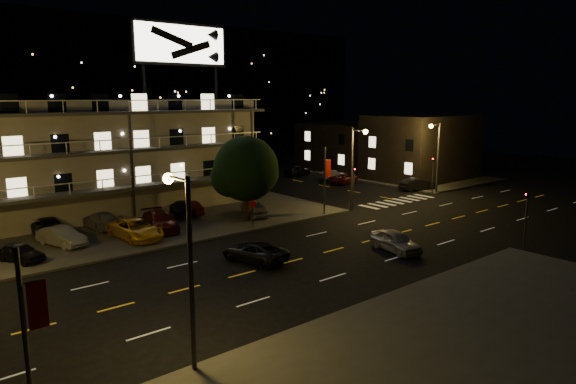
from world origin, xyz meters
TOP-DOWN VIEW (x-y plane):
  - ground at (0.00, 0.00)m, footprint 140.00×140.00m
  - curb_nw at (-14.00, 20.00)m, footprint 44.00×24.00m
  - curb_ne at (30.00, 20.00)m, footprint 16.00×24.00m
  - motel at (-9.94, 23.88)m, footprint 28.00×13.80m
  - side_bldg_front at (29.99, 16.00)m, footprint 14.06×10.00m
  - side_bldg_back at (29.99, 28.00)m, footprint 14.06×12.00m
  - hill_backdrop at (-5.94, 68.78)m, footprint 120.00×25.00m
  - streetlight_nc at (8.50, 7.94)m, footprint 0.44×1.92m
  - streetlight_ne at (22.14, 8.30)m, footprint 1.92×0.44m
  - streetlight_s at (-18.00, -7.94)m, footprint 0.44×1.92m
  - signal_nw at (9.00, 8.50)m, footprint 0.20×0.27m
  - signal_sw at (9.00, -8.50)m, footprint 0.20×0.27m
  - signal_ne at (22.00, 8.50)m, footprint 0.27×0.20m
  - banner_south at (-23.91, -8.40)m, footprint 0.83×0.16m
  - banner_north at (5.09, 8.40)m, footprint 0.83×0.16m
  - stop_sign at (-3.00, 8.57)m, footprint 0.91×0.11m
  - tree at (-2.01, 10.98)m, footprint 5.90×5.69m
  - lot_car_0 at (-20.12, 11.11)m, footprint 2.81×3.94m
  - lot_car_1 at (-16.92, 13.16)m, footprint 2.77×4.51m
  - lot_car_2 at (-11.98, 11.45)m, footprint 2.94×5.61m
  - lot_car_3 at (-9.40, 12.66)m, footprint 2.86×5.36m
  - lot_car_4 at (-0.40, 12.07)m, footprint 3.06×4.66m
  - lot_car_6 at (-16.82, 17.50)m, footprint 2.27×4.83m
  - lot_car_7 at (-12.88, 16.33)m, footprint 2.14×4.85m
  - lot_car_8 at (-5.53, 16.17)m, footprint 3.07×4.84m
  - lot_car_9 at (-4.94, 16.18)m, footprint 1.55×4.02m
  - side_car_0 at (22.35, 10.77)m, footprint 4.70×3.01m
  - side_car_1 at (19.34, 19.81)m, footprint 5.26×3.57m
  - side_car_2 at (20.38, 23.06)m, footprint 4.53×1.97m
  - side_car_3 at (18.97, 28.60)m, footprint 4.66×2.57m
  - road_car_east at (1.28, -2.94)m, footprint 2.64×4.62m
  - road_car_west at (-7.89, 1.58)m, footprint 3.27×5.17m

SIDE VIEW (x-z plane):
  - ground at x=0.00m, z-range 0.00..0.00m
  - curb_nw at x=-14.00m, z-range 0.00..0.15m
  - curb_ne at x=30.00m, z-range 0.00..0.15m
  - side_car_2 at x=20.38m, z-range 0.00..1.30m
  - road_car_west at x=-7.89m, z-range 0.00..1.33m
  - side_car_1 at x=19.34m, z-range 0.00..1.34m
  - side_car_0 at x=22.35m, z-range 0.00..1.46m
  - road_car_east at x=1.28m, z-range 0.00..1.48m
  - side_car_3 at x=18.97m, z-range 0.00..1.50m
  - lot_car_0 at x=-20.12m, z-range 0.15..1.40m
  - lot_car_9 at x=-4.94m, z-range 0.15..1.46m
  - lot_car_6 at x=-16.82m, z-range 0.15..1.48m
  - lot_car_7 at x=-12.88m, z-range 0.15..1.53m
  - lot_car_1 at x=-16.92m, z-range 0.15..1.55m
  - lot_car_4 at x=-0.40m, z-range 0.15..1.63m
  - lot_car_3 at x=-9.40m, z-range 0.15..1.63m
  - lot_car_2 at x=-11.98m, z-range 0.15..1.66m
  - lot_car_8 at x=-5.53m, z-range 0.15..1.68m
  - stop_sign at x=-3.00m, z-range 0.41..3.01m
  - signal_nw at x=9.00m, z-range 0.27..4.87m
  - signal_sw at x=9.00m, z-range 0.27..4.87m
  - signal_ne at x=22.00m, z-range 0.27..4.87m
  - banner_south at x=-23.91m, z-range 0.23..6.63m
  - banner_north at x=5.09m, z-range 0.23..6.63m
  - side_bldg_back at x=29.99m, z-range 0.00..7.00m
  - side_bldg_front at x=29.99m, z-range 0.00..8.50m
  - tree at x=-2.01m, z-range 0.85..8.28m
  - streetlight_nc at x=8.50m, z-range 0.96..8.96m
  - streetlight_ne at x=22.14m, z-range 0.96..8.96m
  - streetlight_s at x=-18.00m, z-range 0.96..8.96m
  - motel at x=-9.94m, z-range -3.71..14.39m
  - hill_backdrop at x=-5.94m, z-range -0.45..23.55m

